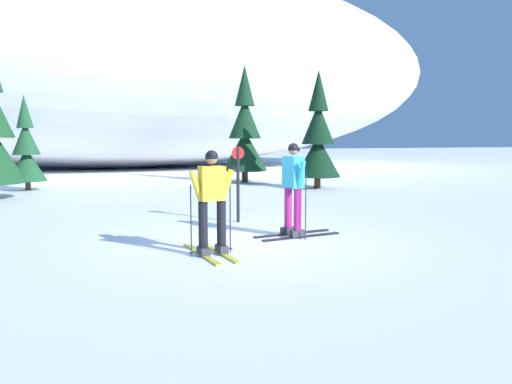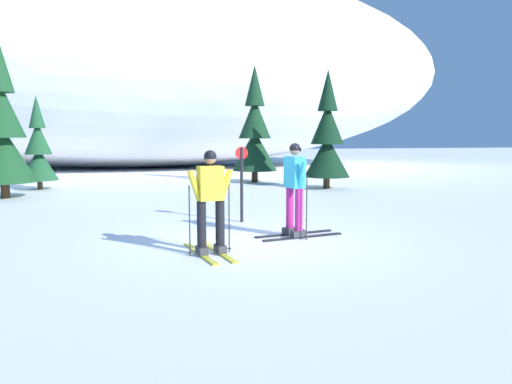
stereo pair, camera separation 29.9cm
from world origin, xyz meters
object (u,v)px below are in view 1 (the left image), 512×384
(skier_yellow_jacket, at_px, (212,201))
(skier_cyan_jacket, at_px, (293,187))
(pine_tree_center_left, at_px, (26,151))
(pine_tree_center_right, at_px, (245,134))
(trail_marker_post, at_px, (238,180))
(pine_tree_far_right, at_px, (318,139))

(skier_yellow_jacket, bearing_deg, skier_cyan_jacket, 32.12)
(pine_tree_center_left, bearing_deg, pine_tree_center_right, 7.83)
(pine_tree_center_right, bearing_deg, trail_marker_post, -104.29)
(pine_tree_center_right, bearing_deg, skier_yellow_jacket, -105.77)
(skier_cyan_jacket, distance_m, pine_tree_far_right, 8.98)
(skier_cyan_jacket, bearing_deg, pine_tree_far_right, 65.39)
(pine_tree_far_right, bearing_deg, skier_yellow_jacket, -120.72)
(trail_marker_post, bearing_deg, skier_yellow_jacket, -110.35)
(pine_tree_center_left, bearing_deg, trail_marker_post, -54.96)
(pine_tree_center_right, height_order, trail_marker_post, pine_tree_center_right)
(skier_cyan_jacket, height_order, pine_tree_center_left, pine_tree_center_left)
(skier_yellow_jacket, bearing_deg, pine_tree_center_right, 74.23)
(pine_tree_center_right, relative_size, trail_marker_post, 2.84)
(pine_tree_center_right, bearing_deg, pine_tree_far_right, -56.84)
(pine_tree_center_left, relative_size, pine_tree_far_right, 0.78)
(pine_tree_center_left, height_order, pine_tree_center_right, pine_tree_center_right)
(pine_tree_center_right, xyz_separation_m, pine_tree_far_right, (2.01, -3.08, -0.21))
(skier_cyan_jacket, relative_size, pine_tree_center_left, 0.54)
(skier_yellow_jacket, distance_m, pine_tree_center_right, 12.84)
(skier_yellow_jacket, height_order, trail_marker_post, skier_yellow_jacket)
(trail_marker_post, bearing_deg, skier_cyan_jacket, -69.75)
(skier_cyan_jacket, height_order, trail_marker_post, skier_cyan_jacket)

